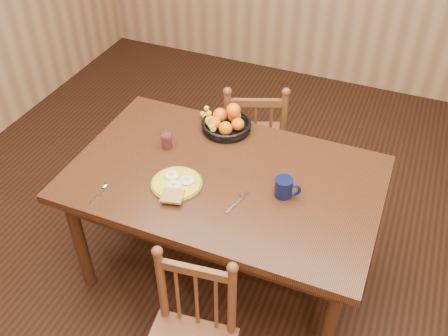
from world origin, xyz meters
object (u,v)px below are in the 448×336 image
at_px(chair_far, 253,142).
at_px(coffee_mug, 285,187).
at_px(dining_table, 224,187).
at_px(breakfast_plate, 177,184).
at_px(fruit_bowl, 226,122).

relative_size(chair_far, coffee_mug, 6.86).
relative_size(dining_table, coffee_mug, 11.97).
xyz_separation_m(chair_far, coffee_mug, (0.41, -0.73, 0.35)).
height_order(dining_table, coffee_mug, coffee_mug).
distance_m(chair_far, breakfast_plate, 0.93).
bearing_deg(chair_far, fruit_bowl, 57.82).
bearing_deg(chair_far, coffee_mug, 98.12).
distance_m(dining_table, fruit_bowl, 0.43).
distance_m(breakfast_plate, coffee_mug, 0.54).
relative_size(chair_far, fruit_bowl, 2.83).
bearing_deg(dining_table, breakfast_plate, -139.44).
xyz_separation_m(dining_table, breakfast_plate, (-0.19, -0.16, 0.10)).
height_order(breakfast_plate, fruit_bowl, fruit_bowl).
xyz_separation_m(dining_table, coffee_mug, (0.33, -0.02, 0.14)).
xyz_separation_m(breakfast_plate, fruit_bowl, (0.04, 0.55, 0.03)).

